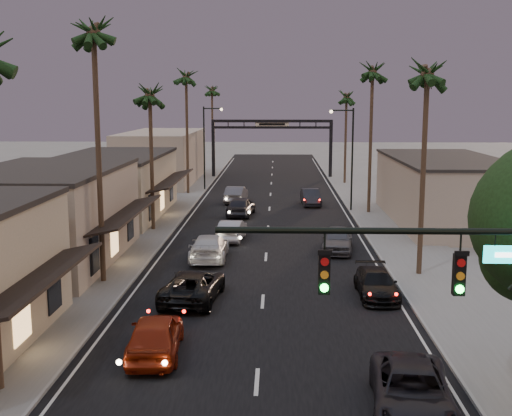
# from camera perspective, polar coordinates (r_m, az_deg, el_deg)

# --- Properties ---
(ground) EXTENTS (200.00, 200.00, 0.00)m
(ground) POSITION_cam_1_polar(r_m,az_deg,el_deg) (51.81, 1.12, -1.18)
(ground) COLOR slate
(ground) RESTS_ON ground
(road) EXTENTS (14.00, 120.00, 0.02)m
(road) POSITION_cam_1_polar(r_m,az_deg,el_deg) (56.73, 1.19, -0.24)
(road) COLOR black
(road) RESTS_ON ground
(sidewalk_left) EXTENTS (5.00, 92.00, 0.12)m
(sidewalk_left) POSITION_cam_1_polar(r_m,az_deg,el_deg) (64.44, -7.21, 0.91)
(sidewalk_left) COLOR slate
(sidewalk_left) RESTS_ON ground
(sidewalk_right) EXTENTS (5.00, 92.00, 0.12)m
(sidewalk_right) POSITION_cam_1_polar(r_m,az_deg,el_deg) (64.24, 9.77, 0.82)
(sidewalk_right) COLOR slate
(sidewalk_right) RESTS_ON ground
(storefront_mid) EXTENTS (8.00, 14.00, 5.50)m
(storefront_mid) POSITION_cam_1_polar(r_m,az_deg,el_deg) (39.95, -18.14, -0.87)
(storefront_mid) COLOR gray
(storefront_mid) RESTS_ON ground
(storefront_far) EXTENTS (8.00, 16.00, 5.00)m
(storefront_far) POSITION_cam_1_polar(r_m,az_deg,el_deg) (55.10, -12.49, 1.87)
(storefront_far) COLOR tan
(storefront_far) RESTS_ON ground
(storefront_dist) EXTENTS (8.00, 20.00, 6.00)m
(storefront_dist) POSITION_cam_1_polar(r_m,az_deg,el_deg) (77.41, -8.31, 4.52)
(storefront_dist) COLOR gray
(storefront_dist) RESTS_ON ground
(building_right) EXTENTS (8.00, 18.00, 5.00)m
(building_right) POSITION_cam_1_polar(r_m,az_deg,el_deg) (53.11, 16.42, 1.42)
(building_right) COLOR gray
(building_right) RESTS_ON ground
(traffic_signal) EXTENTS (8.51, 0.22, 7.80)m
(traffic_signal) POSITION_cam_1_polar(r_m,az_deg,el_deg) (16.38, 19.85, -7.20)
(traffic_signal) COLOR black
(traffic_signal) RESTS_ON ground
(arch) EXTENTS (15.20, 0.40, 7.27)m
(arch) POSITION_cam_1_polar(r_m,az_deg,el_deg) (81.01, 1.42, 6.63)
(arch) COLOR black
(arch) RESTS_ON ground
(streetlight_right) EXTENTS (2.13, 0.30, 9.00)m
(streetlight_right) POSITION_cam_1_polar(r_m,az_deg,el_deg) (56.42, 8.28, 5.06)
(streetlight_right) COLOR black
(streetlight_right) RESTS_ON ground
(streetlight_left) EXTENTS (2.13, 0.30, 9.00)m
(streetlight_left) POSITION_cam_1_polar(r_m,az_deg,el_deg) (69.46, -4.41, 5.95)
(streetlight_left) COLOR black
(streetlight_left) RESTS_ON ground
(palm_lb) EXTENTS (3.20, 3.20, 15.20)m
(palm_lb) POSITION_cam_1_polar(r_m,az_deg,el_deg) (34.39, -14.28, 15.51)
(palm_lb) COLOR #38281C
(palm_lb) RESTS_ON ground
(palm_lc) EXTENTS (3.20, 3.20, 12.20)m
(palm_lc) POSITION_cam_1_polar(r_m,az_deg,el_deg) (47.82, -9.44, 10.41)
(palm_lc) COLOR #38281C
(palm_lc) RESTS_ON ground
(palm_ld) EXTENTS (3.20, 3.20, 14.20)m
(palm_ld) POSITION_cam_1_polar(r_m,az_deg,el_deg) (66.61, -6.24, 11.87)
(palm_ld) COLOR #38281C
(palm_ld) RESTS_ON ground
(palm_ra) EXTENTS (3.20, 3.20, 13.20)m
(palm_ra) POSITION_cam_1_polar(r_m,az_deg,el_deg) (35.84, 15.02, 12.11)
(palm_ra) COLOR #38281C
(palm_ra) RESTS_ON ground
(palm_rb) EXTENTS (3.20, 3.20, 14.20)m
(palm_rb) POSITION_cam_1_polar(r_m,az_deg,el_deg) (55.55, 10.34, 12.25)
(palm_rb) COLOR #38281C
(palm_rb) RESTS_ON ground
(palm_rc) EXTENTS (3.20, 3.20, 12.20)m
(palm_rc) POSITION_cam_1_polar(r_m,az_deg,el_deg) (75.33, 8.06, 10.08)
(palm_rc) COLOR #38281C
(palm_rc) RESTS_ON ground
(palm_far) EXTENTS (3.20, 3.20, 13.20)m
(palm_far) POSITION_cam_1_polar(r_m,az_deg,el_deg) (89.37, -3.94, 10.67)
(palm_far) COLOR #38281C
(palm_far) RESTS_ON ground
(oncoming_red) EXTENTS (2.26, 4.92, 1.64)m
(oncoming_red) POSITION_cam_1_polar(r_m,az_deg,el_deg) (25.19, -8.95, -11.08)
(oncoming_red) COLOR maroon
(oncoming_red) RESTS_ON ground
(oncoming_pickup) EXTENTS (2.99, 5.62, 1.50)m
(oncoming_pickup) POSITION_cam_1_polar(r_m,az_deg,el_deg) (31.53, -5.62, -6.88)
(oncoming_pickup) COLOR black
(oncoming_pickup) RESTS_ON ground
(oncoming_silver) EXTENTS (1.94, 4.52, 1.45)m
(oncoming_silver) POSITION_cam_1_polar(r_m,az_deg,el_deg) (44.67, -2.15, -1.98)
(oncoming_silver) COLOR #A2A3A7
(oncoming_silver) RESTS_ON ground
(oncoming_white) EXTENTS (2.21, 5.37, 1.55)m
(oncoming_white) POSITION_cam_1_polar(r_m,az_deg,el_deg) (39.39, -4.17, -3.49)
(oncoming_white) COLOR #B9B9B9
(oncoming_white) RESTS_ON ground
(oncoming_dgrey) EXTENTS (2.55, 5.12, 1.68)m
(oncoming_dgrey) POSITION_cam_1_polar(r_m,az_deg,el_deg) (54.02, -1.35, 0.16)
(oncoming_dgrey) COLOR black
(oncoming_dgrey) RESTS_ON ground
(oncoming_grey_far) EXTENTS (2.07, 4.95, 1.59)m
(oncoming_grey_far) POSITION_cam_1_polar(r_m,az_deg,el_deg) (61.13, -1.78, 1.22)
(oncoming_grey_far) COLOR #515055
(oncoming_grey_far) RESTS_ON ground
(curbside_near) EXTENTS (2.98, 5.51, 1.47)m
(curbside_near) POSITION_cam_1_polar(r_m,az_deg,el_deg) (21.20, 13.70, -15.58)
(curbside_near) COLOR black
(curbside_near) RESTS_ON ground
(curbside_black) EXTENTS (1.91, 4.62, 1.34)m
(curbside_black) POSITION_cam_1_polar(r_m,az_deg,el_deg) (32.52, 10.65, -6.64)
(curbside_black) COLOR black
(curbside_black) RESTS_ON ground
(curbside_grey) EXTENTS (2.47, 4.88, 1.59)m
(curbside_grey) POSITION_cam_1_polar(r_m,az_deg,el_deg) (41.64, 7.26, -2.80)
(curbside_grey) COLOR #4E4E53
(curbside_grey) RESTS_ON ground
(curbside_far) EXTENTS (1.87, 4.62, 1.49)m
(curbside_far) POSITION_cam_1_polar(r_m,az_deg,el_deg) (59.85, 4.88, 0.96)
(curbside_far) COLOR black
(curbside_far) RESTS_ON ground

